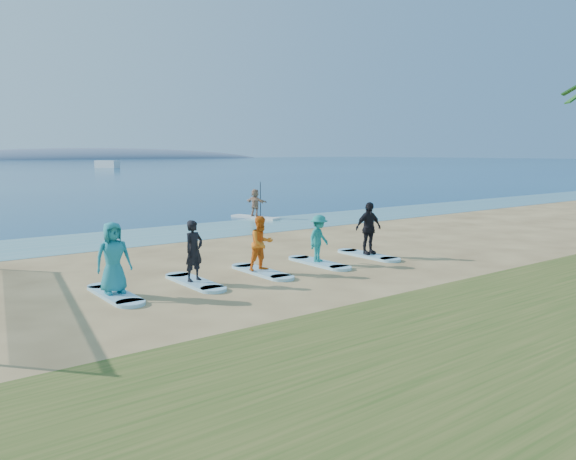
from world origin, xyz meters
TOP-DOWN VIEW (x-y plane):
  - ground at (0.00, 0.00)m, footprint 600.00×600.00m
  - shallow_water at (0.00, 10.50)m, footprint 600.00×600.00m
  - island_ridge at (95.00, 300.00)m, footprint 220.00×56.00m
  - paddleboard at (6.01, 13.10)m, footprint 1.51×3.08m
  - paddleboarder at (6.01, 13.10)m, footprint 0.77×1.47m
  - boat_offshore_b at (34.70, 117.34)m, footprint 4.29×6.45m
  - surfboard_0 at (-6.30, 1.21)m, footprint 0.70×2.20m
  - student_0 at (-6.30, 1.21)m, footprint 0.92×0.62m
  - surfboard_1 at (-4.03, 1.21)m, footprint 0.70×2.20m
  - student_1 at (-4.03, 1.21)m, footprint 0.71×0.57m
  - surfboard_2 at (-1.77, 1.21)m, footprint 0.70×2.20m
  - student_2 at (-1.77, 1.21)m, footprint 0.82×0.65m
  - surfboard_3 at (0.50, 1.21)m, footprint 0.70×2.20m
  - student_3 at (0.50, 1.21)m, footprint 1.12×0.86m
  - surfboard_4 at (2.77, 1.21)m, footprint 0.70×2.20m
  - student_4 at (2.77, 1.21)m, footprint 1.11×0.55m

SIDE VIEW (x-z plane):
  - ground at x=0.00m, z-range 0.00..0.00m
  - island_ridge at x=95.00m, z-range -9.00..9.00m
  - boat_offshore_b at x=34.70m, z-range -0.84..0.84m
  - shallow_water at x=0.00m, z-range 0.01..0.01m
  - surfboard_0 at x=-6.30m, z-range 0.00..0.09m
  - surfboard_1 at x=-4.03m, z-range 0.00..0.09m
  - surfboard_2 at x=-1.77m, z-range 0.00..0.09m
  - surfboard_3 at x=0.50m, z-range 0.00..0.09m
  - surfboard_4 at x=2.77m, z-range 0.00..0.09m
  - paddleboard at x=6.01m, z-range 0.00..0.12m
  - student_3 at x=0.50m, z-range 0.09..1.62m
  - paddleboarder at x=6.01m, z-range 0.12..1.63m
  - student_2 at x=-1.77m, z-range 0.09..1.74m
  - student_1 at x=-4.03m, z-range 0.09..1.78m
  - student_0 at x=-6.30m, z-range 0.09..1.91m
  - student_4 at x=2.77m, z-range 0.09..1.92m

